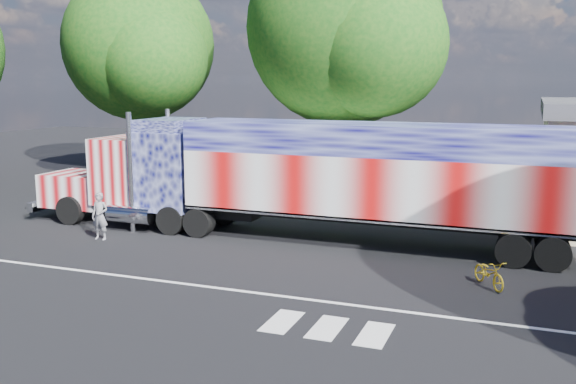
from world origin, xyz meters
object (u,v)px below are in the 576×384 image
(woman, at_px, (100,216))
(tree_n_mid, at_px, (347,29))
(tree_nw_a, at_px, (140,46))
(bicycle, at_px, (489,273))
(coach_bus, at_px, (316,166))
(semi_truck, at_px, (308,175))

(woman, bearing_deg, tree_n_mid, 65.43)
(tree_nw_a, xyz_separation_m, tree_n_mid, (13.56, -0.23, 0.66))
(woman, relative_size, bicycle, 1.14)
(bicycle, height_order, tree_nw_a, tree_nw_a)
(coach_bus, distance_m, bicycle, 15.01)
(semi_truck, bearing_deg, bicycle, -27.57)
(woman, bearing_deg, coach_bus, 60.08)
(semi_truck, bearing_deg, tree_n_mid, 99.39)
(semi_truck, height_order, coach_bus, semi_truck)
(coach_bus, height_order, tree_nw_a, tree_nw_a)
(semi_truck, xyz_separation_m, tree_nw_a, (-15.61, 12.63, 5.70))
(coach_bus, bearing_deg, tree_n_mid, 85.85)
(semi_truck, xyz_separation_m, tree_n_mid, (-2.05, 12.40, 6.36))
(bicycle, xyz_separation_m, tree_n_mid, (-8.98, 16.02, 8.42))
(semi_truck, height_order, tree_nw_a, tree_nw_a)
(semi_truck, distance_m, woman, 8.14)
(bicycle, relative_size, tree_n_mid, 0.11)
(coach_bus, bearing_deg, woman, -114.69)
(semi_truck, xyz_separation_m, coach_bus, (-2.36, 8.10, -0.79))
(woman, distance_m, tree_n_mid, 18.08)
(bicycle, xyz_separation_m, tree_nw_a, (-22.54, 16.25, 7.76))
(bicycle, bearing_deg, tree_n_mid, 85.45)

